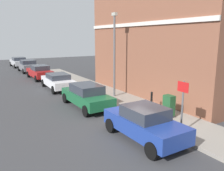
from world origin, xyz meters
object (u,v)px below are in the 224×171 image
car_blue (144,123)px  car_grey (28,66)px  car_silver (19,62)px  lamppost (114,51)px  car_white (58,81)px  car_red (40,72)px  car_green (87,95)px  street_sign (183,99)px  utility_cabinet (169,107)px  bollard_near_cabinet (151,100)px

car_blue → car_grey: car_grey is taller
car_silver → lamppost: bearing=-174.9°
car_blue → car_white: bearing=-0.8°
car_red → car_grey: 5.74m
car_green → lamppost: 3.79m
car_white → car_red: size_ratio=1.01×
car_grey → car_white: bearing=179.3°
lamppost → car_blue: bearing=-111.2°
car_green → street_sign: bearing=-164.1°
car_white → lamppost: lamppost is taller
utility_cabinet → lamppost: size_ratio=0.20×
car_green → car_white: car_green is taller
utility_cabinet → street_sign: size_ratio=0.50×
car_silver → car_grey: bearing=179.2°
car_silver → bollard_near_cabinet: car_silver is taller
car_red → utility_cabinet: 16.02m
car_blue → car_green: car_blue is taller
car_grey → utility_cabinet: bearing=-173.8°
car_red → lamppost: size_ratio=0.76×
utility_cabinet → car_blue: bearing=-154.4°
car_grey → street_sign: bearing=-176.9°
bollard_near_cabinet → car_blue: bearing=-135.0°
car_white → bollard_near_cabinet: car_white is taller
lamppost → utility_cabinet: bearing=-88.3°
car_blue → utility_cabinet: size_ratio=3.42×
car_silver → lamppost: 22.65m
bollard_near_cabinet → lamppost: bearing=93.9°
car_silver → utility_cabinet: (2.79, -27.55, -0.05)m
car_silver → utility_cabinet: bearing=-175.9°
utility_cabinet → bollard_near_cabinet: bearing=86.2°
car_silver → lamppost: size_ratio=0.77×
car_grey → car_green: bearing=178.8°
car_white → car_blue: bearing=-178.8°
bollard_near_cabinet → street_sign: size_ratio=0.45×
car_white → car_green: bearing=-179.9°
car_blue → car_red: (-0.05, 17.07, -0.01)m
car_grey → bollard_near_cabinet: 20.23m
car_red → car_silver: bearing=-1.4°
car_white → utility_cabinet: size_ratio=3.80×
car_green → bollard_near_cabinet: 3.95m
lamppost → car_grey: bearing=98.9°
car_red → street_sign: size_ratio=1.89×
car_blue → car_white: (0.03, 11.40, -0.05)m
car_white → car_red: car_red is taller
car_green → car_silver: bearing=-0.2°
car_blue → bollard_near_cabinet: car_blue is taller
car_red → lamppost: bearing=-168.0°
car_green → car_grey: bearing=-0.5°
car_blue → street_sign: 1.95m
car_silver → street_sign: 29.42m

